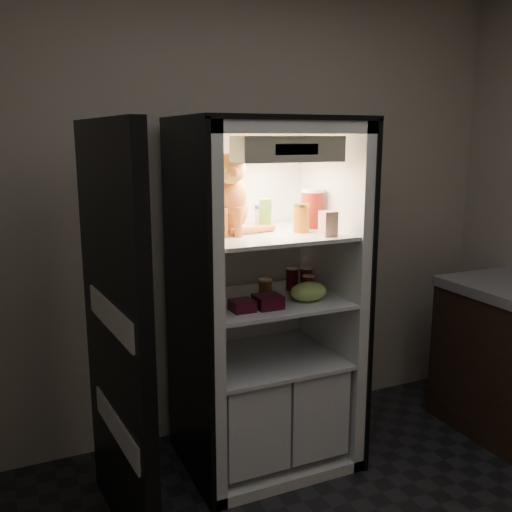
{
  "coord_description": "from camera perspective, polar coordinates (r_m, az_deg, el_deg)",
  "views": [
    {
      "loc": [
        -1.26,
        -1.3,
        1.78
      ],
      "look_at": [
        -0.07,
        1.32,
        1.17
      ],
      "focal_mm": 40.0,
      "sensor_mm": 36.0,
      "label": 1
    }
  ],
  "objects": [
    {
      "name": "salsa_jar",
      "position": [
        2.96,
        4.56,
        3.81
      ],
      "size": [
        0.08,
        0.08,
        0.15
      ],
      "color": "maroon",
      "rests_on": "refrigerator"
    },
    {
      "name": "cream_carton",
      "position": [
        2.86,
        7.23,
        3.23
      ],
      "size": [
        0.07,
        0.07,
        0.12
      ],
      "primitive_type": "cube",
      "color": "white",
      "rests_on": "refrigerator"
    },
    {
      "name": "berry_box_left",
      "position": [
        2.79,
        -1.39,
        -4.98
      ],
      "size": [
        0.11,
        0.11,
        0.06
      ],
      "primitive_type": "cube",
      "color": "#4D0C20",
      "rests_on": "refrigerator"
    },
    {
      "name": "soda_can_b",
      "position": [
        3.16,
        5.05,
        -2.33
      ],
      "size": [
        0.07,
        0.07,
        0.13
      ],
      "color": "black",
      "rests_on": "refrigerator"
    },
    {
      "name": "soda_can_c",
      "position": [
        3.02,
        5.3,
        -3.06
      ],
      "size": [
        0.07,
        0.07,
        0.12
      ],
      "color": "black",
      "rests_on": "refrigerator"
    },
    {
      "name": "berry_box_right",
      "position": [
        2.85,
        1.2,
        -4.57
      ],
      "size": [
        0.13,
        0.13,
        0.06
      ],
      "primitive_type": "cube",
      "color": "#4D0C20",
      "rests_on": "refrigerator"
    },
    {
      "name": "soda_can_a",
      "position": [
        3.17,
        3.63,
        -2.32
      ],
      "size": [
        0.07,
        0.07,
        0.12
      ],
      "color": "black",
      "rests_on": "refrigerator"
    },
    {
      "name": "fridge_door",
      "position": [
        2.54,
        -13.8,
        -8.34
      ],
      "size": [
        0.13,
        0.87,
        1.85
      ],
      "rotation": [
        0.0,
        0.0,
        0.08
      ],
      "color": "black",
      "rests_on": "floor"
    },
    {
      "name": "condiment_jar",
      "position": [
        3.03,
        0.93,
        -3.19
      ],
      "size": [
        0.07,
        0.07,
        0.1
      ],
      "color": "#553718",
      "rests_on": "refrigerator"
    },
    {
      "name": "pepper_jar",
      "position": [
        3.11,
        5.65,
        4.75
      ],
      "size": [
        0.12,
        0.12,
        0.21
      ],
      "color": "#A12515",
      "rests_on": "refrigerator"
    },
    {
      "name": "grape_bag",
      "position": [
        2.97,
        5.28,
        -3.56
      ],
      "size": [
        0.2,
        0.15,
        0.1
      ],
      "primitive_type": "ellipsoid",
      "color": "#9BD262",
      "rests_on": "refrigerator"
    },
    {
      "name": "refrigerator",
      "position": [
        3.12,
        0.68,
        -6.55
      ],
      "size": [
        0.9,
        0.72,
        1.88
      ],
      "color": "white",
      "rests_on": "floor"
    },
    {
      "name": "tabby_cat",
      "position": [
        2.91,
        -2.87,
        5.54
      ],
      "size": [
        0.37,
        0.44,
        0.45
      ],
      "rotation": [
        0.0,
        0.0,
        -0.22
      ],
      "color": "#C04D18",
      "rests_on": "refrigerator"
    },
    {
      "name": "room_shell",
      "position": [
        1.81,
        19.75,
        6.17
      ],
      "size": [
        3.6,
        3.6,
        3.6
      ],
      "color": "white",
      "rests_on": "floor"
    },
    {
      "name": "mayo_tub",
      "position": [
        3.05,
        0.7,
        3.91
      ],
      "size": [
        0.09,
        0.09,
        0.13
      ],
      "color": "white",
      "rests_on": "refrigerator"
    },
    {
      "name": "parmesan_shaker",
      "position": [
        2.98,
        0.92,
        4.13
      ],
      "size": [
        0.07,
        0.07,
        0.17
      ],
      "color": "#227F28",
      "rests_on": "refrigerator"
    }
  ]
}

